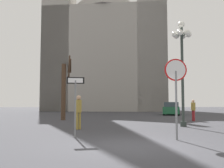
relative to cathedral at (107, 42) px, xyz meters
name	(u,v)px	position (x,y,z in m)	size (l,w,h in m)	color
ground_plane	(134,146)	(0.33, -33.02, -11.49)	(120.00, 120.00, 0.00)	#38383D
cathedral	(107,42)	(0.00, 0.00, 0.00)	(20.48, 14.89, 38.18)	gray
stop_sign	(176,82)	(2.11, -31.79, -9.31)	(0.85, 0.08, 3.07)	slate
one_way_arrow_sign	(75,98)	(-1.77, -31.04, -9.93)	(0.71, 0.15, 2.43)	slate
street_lamp	(182,52)	(4.01, -26.76, -7.12)	(1.19, 1.08, 6.21)	#2D3833
bare_tree	(64,89)	(-3.72, -21.30, -9.06)	(0.82, 1.13, 5.09)	#473323
parked_car_near_green	(172,109)	(7.04, -13.46, -10.83)	(2.89, 4.60, 1.40)	#1E5B38
pedestrian_walking	(193,108)	(6.10, -22.73, -10.54)	(0.32, 0.32, 1.59)	maroon
pedestrian_standing	(79,109)	(-1.93, -28.02, -10.42)	(0.32, 0.32, 1.77)	olive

